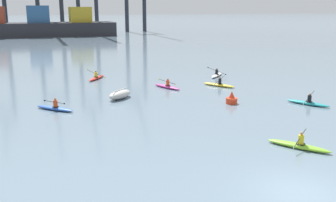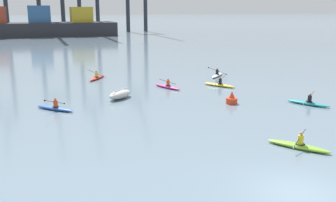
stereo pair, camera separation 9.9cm
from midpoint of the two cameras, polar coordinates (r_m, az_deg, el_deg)
ground_plane at (r=16.90m, az=18.96°, el=-12.85°), size 800.00×800.00×0.00m
container_barge at (r=106.87m, az=-18.57°, el=10.62°), size 39.01×10.06×7.89m
capsized_dinghy at (r=31.90m, az=-7.10°, el=0.98°), size 2.65×2.57×0.76m
channel_buoy at (r=30.43m, az=9.59°, el=0.28°), size 0.90×0.90×1.00m
kayak_magenta at (r=35.86m, az=-0.00°, el=2.22°), size 2.02×3.36×1.05m
kayak_red at (r=41.09m, az=-10.52°, el=3.47°), size 2.38×3.16×1.06m
kayak_teal at (r=31.58m, az=20.30°, el=-0.25°), size 2.21×3.25×1.05m
kayak_blue at (r=29.35m, az=-16.46°, el=-0.97°), size 2.81×2.85×1.03m
kayak_white at (r=42.38m, az=7.44°, el=3.90°), size 2.76×2.90×1.00m
kayak_lime at (r=21.78m, az=19.04°, el=-6.28°), size 2.48×3.11×0.95m
kayak_yellow at (r=36.98m, az=7.75°, el=2.45°), size 2.39×3.16×1.00m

